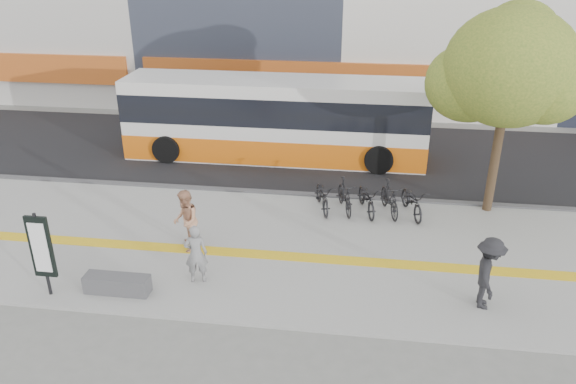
# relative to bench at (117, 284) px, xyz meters

# --- Properties ---
(ground) EXTENTS (120.00, 120.00, 0.00)m
(ground) POSITION_rel_bench_xyz_m (2.60, 1.20, -0.30)
(ground) COLOR #63645F
(ground) RESTS_ON ground
(sidewalk) EXTENTS (40.00, 7.00, 0.08)m
(sidewalk) POSITION_rel_bench_xyz_m (2.60, 2.70, -0.27)
(sidewalk) COLOR slate
(sidewalk) RESTS_ON ground
(tactile_strip) EXTENTS (40.00, 0.45, 0.01)m
(tactile_strip) POSITION_rel_bench_xyz_m (2.60, 2.20, -0.22)
(tactile_strip) COLOR gold
(tactile_strip) RESTS_ON sidewalk
(street) EXTENTS (40.00, 8.00, 0.06)m
(street) POSITION_rel_bench_xyz_m (2.60, 10.20, -0.28)
(street) COLOR black
(street) RESTS_ON ground
(curb) EXTENTS (40.00, 0.25, 0.14)m
(curb) POSITION_rel_bench_xyz_m (2.60, 6.20, -0.23)
(curb) COLOR #3C3C3E
(curb) RESTS_ON ground
(bench) EXTENTS (1.60, 0.45, 0.45)m
(bench) POSITION_rel_bench_xyz_m (0.00, 0.00, 0.00)
(bench) COLOR #3C3C3E
(bench) RESTS_ON sidewalk
(signboard) EXTENTS (0.55, 0.10, 2.20)m
(signboard) POSITION_rel_bench_xyz_m (-1.60, -0.31, 1.06)
(signboard) COLOR black
(signboard) RESTS_ON sidewalk
(street_tree) EXTENTS (4.40, 3.80, 6.31)m
(street_tree) POSITION_rel_bench_xyz_m (9.78, 6.02, 4.21)
(street_tree) COLOR #342517
(street_tree) RESTS_ON sidewalk
(bus) EXTENTS (11.51, 2.73, 3.06)m
(bus) POSITION_rel_bench_xyz_m (2.37, 9.70, 1.20)
(bus) COLOR silver
(bus) RESTS_ON street
(bicycle_row) EXTENTS (3.85, 1.88, 1.04)m
(bicycle_row) POSITION_rel_bench_xyz_m (5.99, 5.20, 0.26)
(bicycle_row) COLOR black
(bicycle_row) RESTS_ON sidewalk
(seated_woman) EXTENTS (0.65, 0.50, 1.57)m
(seated_woman) POSITION_rel_bench_xyz_m (1.80, 0.74, 0.56)
(seated_woman) COLOR black
(seated_woman) RESTS_ON sidewalk
(pedestrian_tan) EXTENTS (0.89, 1.01, 1.75)m
(pedestrian_tan) POSITION_rel_bench_xyz_m (1.08, 2.25, 0.65)
(pedestrian_tan) COLOR tan
(pedestrian_tan) RESTS_ON sidewalk
(pedestrian_dark) EXTENTS (0.79, 1.23, 1.79)m
(pedestrian_dark) POSITION_rel_bench_xyz_m (8.76, 0.64, 0.67)
(pedestrian_dark) COLOR black
(pedestrian_dark) RESTS_ON sidewalk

